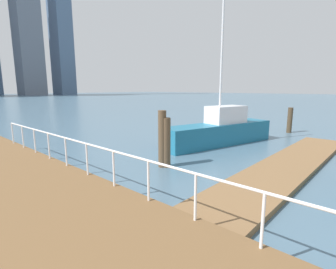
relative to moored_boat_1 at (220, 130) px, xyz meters
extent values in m
plane|color=slate|center=(-5.46, 6.71, -0.81)|extent=(300.00, 300.00, 0.00)
cube|color=olive|center=(-2.14, -4.44, -0.72)|extent=(13.64, 2.00, 0.18)
cylinder|color=white|center=(-8.61, -5.96, 0.11)|extent=(0.06, 0.06, 1.05)
cylinder|color=white|center=(-8.61, -4.51, 0.11)|extent=(0.06, 0.06, 1.05)
cylinder|color=white|center=(-8.61, -3.06, 0.11)|extent=(0.06, 0.06, 1.05)
cylinder|color=white|center=(-8.61, -1.61, 0.11)|extent=(0.06, 0.06, 1.05)
cylinder|color=white|center=(-8.61, -0.16, 0.11)|extent=(0.06, 0.06, 1.05)
cylinder|color=white|center=(-8.61, 1.29, 0.11)|extent=(0.06, 0.06, 1.05)
cylinder|color=white|center=(-8.61, 2.74, 0.11)|extent=(0.06, 0.06, 1.05)
cylinder|color=white|center=(-8.61, 4.19, 0.11)|extent=(0.06, 0.06, 1.05)
cylinder|color=white|center=(-8.61, 5.64, 0.11)|extent=(0.06, 0.06, 1.05)
cylinder|color=white|center=(-8.61, 7.09, 0.11)|extent=(0.06, 0.06, 1.05)
cylinder|color=white|center=(-8.61, -5.96, 0.64)|extent=(0.06, 26.09, 0.06)
cylinder|color=brown|center=(-0.34, 0.13, 0.04)|extent=(0.34, 0.34, 1.71)
cylinder|color=brown|center=(-5.30, -0.63, 0.21)|extent=(0.36, 0.36, 2.04)
cylinder|color=#473826|center=(6.75, -1.77, 0.10)|extent=(0.35, 0.35, 1.84)
cylinder|color=brown|center=(-5.41, -0.51, 0.35)|extent=(0.33, 0.33, 2.34)
cube|color=#1E6B8C|center=(-0.09, 0.02, -0.21)|extent=(7.48, 3.24, 1.21)
cube|color=white|center=(0.42, -0.10, 0.89)|extent=(2.54, 1.75, 0.99)
cylinder|color=silver|center=(-0.09, 0.02, 3.79)|extent=(0.12, 0.12, 6.80)
cube|color=slate|center=(32.88, 117.80, 24.83)|extent=(9.84, 10.67, 51.29)
cube|color=slate|center=(48.06, 117.31, 40.75)|extent=(8.10, 9.85, 83.12)
camera|label=1|loc=(-12.74, -7.46, 2.40)|focal=27.08mm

